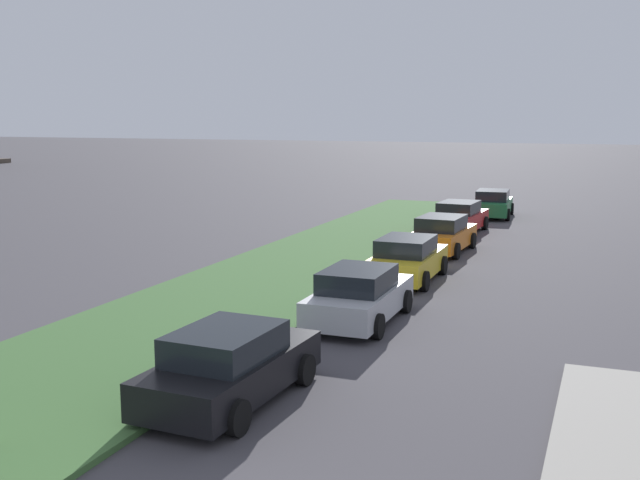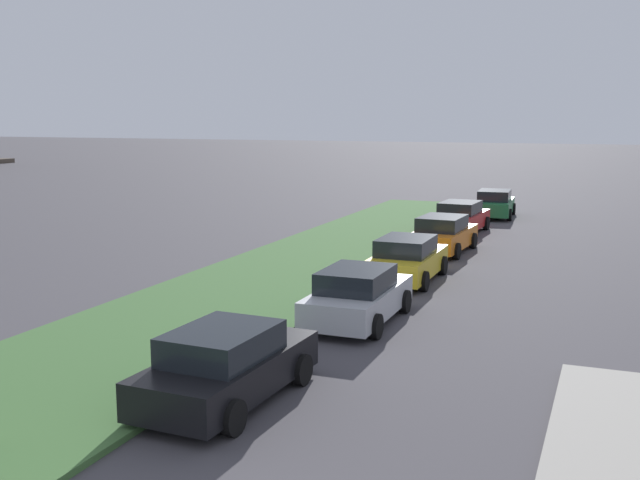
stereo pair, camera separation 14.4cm
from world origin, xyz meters
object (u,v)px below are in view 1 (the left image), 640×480
Objects in this scene: parked_car_silver at (359,296)px; parked_car_red at (459,217)px; parked_car_yellow at (407,259)px; parked_car_black at (230,366)px; parked_car_orange at (442,234)px; parked_car_green at (493,204)px.

parked_car_silver is 16.49m from parked_car_red.
parked_car_black is at bearing 178.11° from parked_car_yellow.
parked_car_silver is 1.00× the size of parked_car_yellow.
parked_car_orange is at bearing 0.95° from parked_car_silver.
parked_car_silver is 22.64m from parked_car_green.
parked_car_silver is 5.44m from parked_car_yellow.
parked_car_red is at bearing 2.03° from parked_car_yellow.
parked_car_orange is (11.11, 0.19, 0.00)m from parked_car_silver.
parked_car_black is 1.00× the size of parked_car_green.
parked_car_black is 1.02× the size of parked_car_yellow.
parked_car_red and parked_car_green have the same top height.
parked_car_green is at bearing 1.60° from parked_car_black.
parked_car_silver is at bearing -178.63° from parked_car_yellow.
parked_car_orange is (17.36, -0.31, 0.00)m from parked_car_black.
parked_car_orange is at bearing 0.47° from parked_car_yellow.
parked_car_yellow is at bearing 0.94° from parked_car_black.
parked_car_orange is 5.38m from parked_car_red.
parked_car_green is at bearing -2.31° from parked_car_red.
parked_car_yellow is 0.98× the size of parked_car_orange.
parked_car_green is at bearing -0.77° from parked_car_yellow.
parked_car_green is (22.64, -0.07, 0.00)m from parked_car_silver.
parked_car_red is (11.04, 0.41, 0.00)m from parked_car_yellow.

